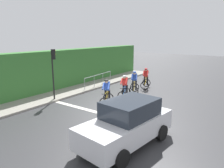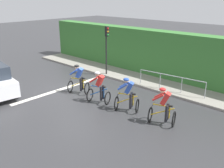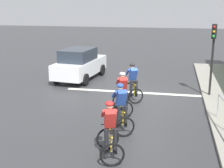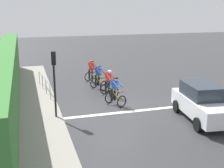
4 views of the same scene
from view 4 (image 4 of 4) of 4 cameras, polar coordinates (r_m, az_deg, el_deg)
The scene contains 12 objects.
ground_plane at distance 16.60m, azimuth 0.74°, elevation -4.35°, with size 80.00×80.00×0.00m, color #333335.
sidewalk_kerb at distance 17.80m, azimuth -15.16°, elevation -3.35°, with size 2.80×21.03×0.12m, color gray.
stone_wall_low at distance 17.74m, azimuth -18.12°, elevation -2.76°, with size 0.44×21.03×0.64m, color gray.
hedge_wall at distance 17.44m, azimuth -19.42°, elevation 0.99°, with size 1.10×21.03×3.08m, color #387533.
road_marking_stop_line at distance 15.73m, azimuth 1.80°, elevation -5.45°, with size 7.00×0.30×0.01m, color silver.
cyclist_lead at distance 21.65m, azimuth -3.89°, elevation 2.35°, with size 0.99×1.24×1.66m.
cyclist_second at distance 19.84m, azimuth -2.57°, elevation 1.22°, with size 1.08×1.27×1.66m.
cyclist_mid at distance 18.31m, azimuth -0.61°, elevation 0.09°, with size 0.98×1.24×1.66m.
cyclist_fourth at distance 16.63m, azimuth 0.58°, elevation -1.43°, with size 1.07×1.27×1.66m.
car_white at distance 15.18m, azimuth 16.98°, elevation -3.38°, with size 2.26×4.28×1.76m.
traffic_light_near_crossing at distance 14.55m, azimuth -10.98°, elevation 1.74°, with size 0.24×0.31×3.34m.
pedestrian_railing_kerbside at distance 19.52m, azimuth -12.86°, elevation 0.65°, with size 0.44×3.93×1.03m.
Camera 4 is at (-4.69, -14.97, 5.43)m, focal length 47.83 mm.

